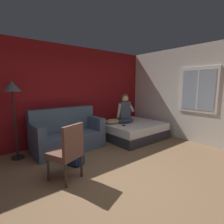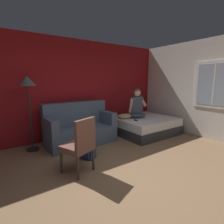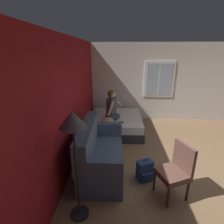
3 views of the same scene
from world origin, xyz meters
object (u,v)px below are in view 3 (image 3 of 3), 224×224
object	(u,v)px
backpack	(145,171)
throw_pillow	(107,121)
cell_phone	(121,122)
floor_lamp	(74,131)
couch	(99,153)
person_seated	(112,107)
side_chair	(176,169)
bed	(116,123)

from	to	relation	value
backpack	throw_pillow	bearing A→B (deg)	26.96
cell_phone	floor_lamp	bearing A→B (deg)	-178.56
couch	person_seated	distance (m)	1.86
backpack	throw_pillow	world-z (taller)	throw_pillow
backpack	cell_phone	size ratio (longest dim) A/B	3.18
side_chair	floor_lamp	distance (m)	1.86
side_chair	backpack	world-z (taller)	side_chair
person_seated	backpack	bearing A→B (deg)	-160.11
throw_pillow	person_seated	bearing A→B (deg)	-17.80
bed	throw_pillow	bearing A→B (deg)	156.22
throw_pillow	backpack	bearing A→B (deg)	-153.04
throw_pillow	cell_phone	distance (m)	0.41
person_seated	throw_pillow	distance (m)	0.48
backpack	floor_lamp	world-z (taller)	floor_lamp
side_chair	throw_pillow	bearing A→B (deg)	32.50
bed	couch	bearing A→B (deg)	170.91
couch	cell_phone	world-z (taller)	couch
floor_lamp	person_seated	bearing A→B (deg)	-7.18
person_seated	cell_phone	bearing A→B (deg)	-136.48
cell_phone	floor_lamp	distance (m)	2.85
couch	person_seated	size ratio (longest dim) A/B	1.96
bed	cell_phone	xyz separation A→B (m)	(-0.49, -0.15, 0.25)
backpack	floor_lamp	bearing A→B (deg)	127.66
backpack	cell_phone	xyz separation A→B (m)	(1.76, 0.46, 0.29)
person_seated	side_chair	bearing A→B (deg)	-153.73
floor_lamp	bed	bearing A→B (deg)	-9.08
side_chair	person_seated	xyz separation A→B (m)	(2.42, 1.19, 0.30)
side_chair	throw_pillow	size ratio (longest dim) A/B	2.04
person_seated	floor_lamp	size ratio (longest dim) A/B	0.51
floor_lamp	side_chair	bearing A→B (deg)	-72.76
cell_phone	backpack	bearing A→B (deg)	-149.93
bed	throw_pillow	size ratio (longest dim) A/B	3.64
person_seated	floor_lamp	world-z (taller)	floor_lamp
bed	floor_lamp	distance (m)	3.36
side_chair	person_seated	size ratio (longest dim) A/B	1.12
bed	backpack	xyz separation A→B (m)	(-2.24, -0.61, -0.04)
backpack	bed	bearing A→B (deg)	15.25
side_chair	floor_lamp	world-z (taller)	floor_lamp
couch	side_chair	size ratio (longest dim) A/B	1.75
backpack	person_seated	bearing A→B (deg)	19.89
backpack	cell_phone	bearing A→B (deg)	14.78
couch	throw_pillow	bearing A→B (deg)	-2.90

